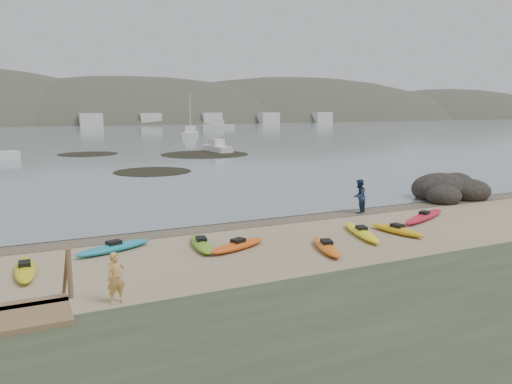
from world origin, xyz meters
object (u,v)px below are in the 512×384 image
person_west (116,278)px  rock_cluster (449,194)px  stairs (29,331)px  person_east (359,196)px

person_west → rock_cluster: size_ratio=0.28×
stairs → person_east: bearing=32.6°
person_west → stairs: bearing=-135.8°
stairs → person_west: bearing=54.6°
stairs → person_east: size_ratio=1.43×
stairs → person_east: 20.12m
stairs → person_east: (16.96, 10.82, -0.10)m
rock_cluster → person_east: bearing=-171.3°
person_west → rock_cluster: (22.71, 8.65, -0.51)m
person_west → rock_cluster: person_west is taller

